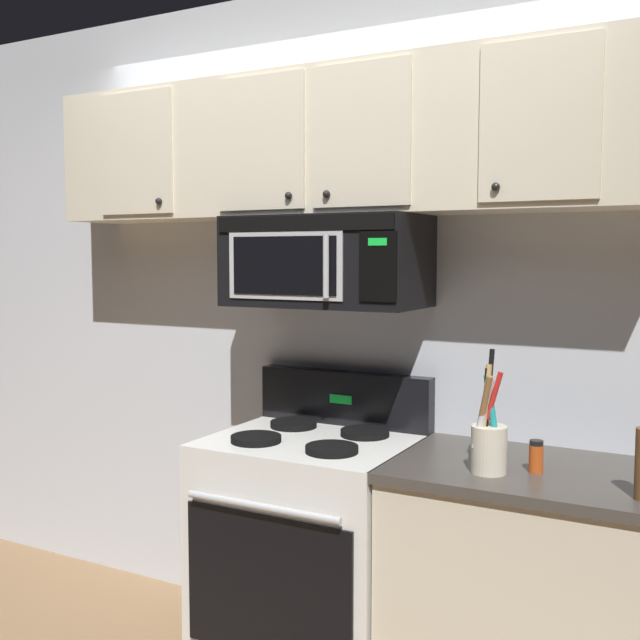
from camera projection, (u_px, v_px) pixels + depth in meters
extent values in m
cube|color=silver|center=(354.00, 315.00, 3.17)|extent=(5.20, 0.10, 2.70)
cube|color=white|center=(311.00, 553.00, 2.92)|extent=(0.76, 0.64, 0.90)
cube|color=black|center=(266.00, 588.00, 2.64)|extent=(0.67, 0.01, 0.52)
cylinder|color=#B7BABF|center=(261.00, 507.00, 2.59)|extent=(0.61, 0.03, 0.03)
cube|color=black|center=(345.00, 398.00, 3.12)|extent=(0.76, 0.07, 0.22)
cube|color=#19D83F|center=(341.00, 399.00, 3.09)|extent=(0.10, 0.00, 0.04)
cylinder|color=black|center=(256.00, 439.00, 2.84)|extent=(0.19, 0.19, 0.02)
cylinder|color=black|center=(332.00, 449.00, 2.68)|extent=(0.19, 0.19, 0.02)
cylinder|color=black|center=(294.00, 424.00, 3.08)|extent=(0.19, 0.19, 0.02)
cylinder|color=black|center=(365.00, 433.00, 2.93)|extent=(0.19, 0.19, 0.02)
cube|color=black|center=(327.00, 261.00, 2.94)|extent=(0.76, 0.39, 0.35)
cube|color=black|center=(301.00, 223.00, 2.75)|extent=(0.73, 0.01, 0.06)
cube|color=#B7BABF|center=(284.00, 266.00, 2.80)|extent=(0.49, 0.01, 0.25)
cube|color=black|center=(284.00, 266.00, 2.80)|extent=(0.44, 0.01, 0.22)
cube|color=black|center=(378.00, 266.00, 2.62)|extent=(0.14, 0.01, 0.25)
cube|color=#19D83F|center=(377.00, 242.00, 2.61)|extent=(0.07, 0.00, 0.03)
cylinder|color=#B7BABF|center=(326.00, 266.00, 2.69)|extent=(0.02, 0.02, 0.23)
cube|color=beige|center=(330.00, 145.00, 2.92)|extent=(2.50, 0.33, 0.55)
cube|color=beige|center=(136.00, 153.00, 3.16)|extent=(0.38, 0.01, 0.51)
sphere|color=black|center=(159.00, 201.00, 3.11)|extent=(0.03, 0.03, 0.03)
cube|color=beige|center=(261.00, 143.00, 2.87)|extent=(0.38, 0.01, 0.51)
sphere|color=black|center=(288.00, 196.00, 2.82)|extent=(0.03, 0.03, 0.03)
cube|color=beige|center=(361.00, 134.00, 2.67)|extent=(0.38, 0.01, 0.51)
sphere|color=black|center=(326.00, 194.00, 2.74)|extent=(0.03, 0.03, 0.03)
cube|color=beige|center=(539.00, 120.00, 2.38)|extent=(0.38, 0.01, 0.51)
sphere|color=black|center=(496.00, 187.00, 2.45)|extent=(0.03, 0.03, 0.03)
cube|color=beige|center=(532.00, 603.00, 2.54)|extent=(0.90, 0.62, 0.86)
cube|color=#423D38|center=(535.00, 472.00, 2.50)|extent=(0.93, 0.65, 0.03)
cylinder|color=beige|center=(489.00, 449.00, 2.43)|extent=(0.11, 0.11, 0.15)
cylinder|color=red|center=(490.00, 410.00, 2.42)|extent=(0.08, 0.02, 0.25)
cylinder|color=#BCBCC1|center=(483.00, 414.00, 2.41)|extent=(0.06, 0.05, 0.23)
cylinder|color=black|center=(488.00, 398.00, 2.43)|extent=(0.02, 0.08, 0.32)
cylinder|color=black|center=(485.00, 408.00, 2.42)|extent=(0.02, 0.05, 0.25)
cylinder|color=teal|center=(492.00, 412.00, 2.42)|extent=(0.07, 0.05, 0.24)
cylinder|color=olive|center=(483.00, 411.00, 2.41)|extent=(0.08, 0.07, 0.24)
cylinder|color=tan|center=(485.00, 406.00, 2.42)|extent=(0.03, 0.07, 0.27)
cylinder|color=#C64C19|center=(536.00, 459.00, 2.43)|extent=(0.05, 0.05, 0.09)
cylinder|color=black|center=(536.00, 443.00, 2.43)|extent=(0.04, 0.04, 0.02)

